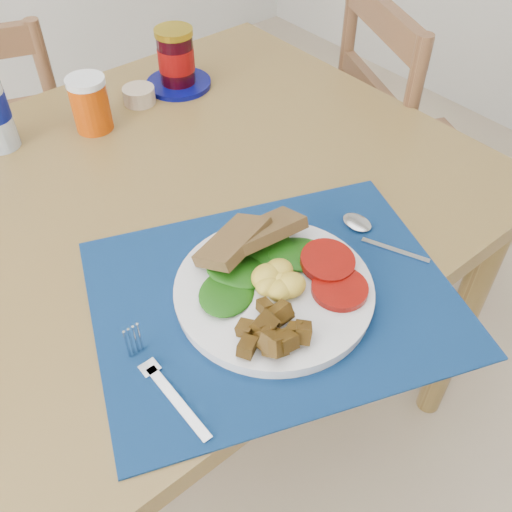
% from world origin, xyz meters
% --- Properties ---
extents(ground, '(4.00, 4.00, 0.00)m').
position_xyz_m(ground, '(0.00, 0.00, 0.00)').
color(ground, tan).
rests_on(ground, ground).
extents(table, '(1.40, 0.90, 0.75)m').
position_xyz_m(table, '(0.00, 0.20, 0.67)').
color(table, brown).
rests_on(table, ground).
extents(chair_end, '(0.52, 0.53, 1.09)m').
position_xyz_m(chair_end, '(0.88, 0.22, 0.56)').
color(chair_end, '#502F1D').
rests_on(chair_end, ground).
extents(placemat, '(0.62, 0.56, 0.00)m').
position_xyz_m(placemat, '(0.13, -0.12, 0.75)').
color(placemat, black).
rests_on(placemat, table).
extents(breakfast_plate, '(0.28, 0.28, 0.07)m').
position_xyz_m(breakfast_plate, '(0.13, -0.12, 0.77)').
color(breakfast_plate, silver).
rests_on(breakfast_plate, placemat).
extents(fork, '(0.02, 0.18, 0.00)m').
position_xyz_m(fork, '(-0.07, -0.13, 0.76)').
color(fork, '#B2B5BA').
rests_on(fork, placemat).
extents(spoon, '(0.05, 0.16, 0.00)m').
position_xyz_m(spoon, '(0.34, -0.11, 0.76)').
color(spoon, '#B2B5BA').
rests_on(spoon, placemat).
extents(juice_glass, '(0.07, 0.07, 0.10)m').
position_xyz_m(juice_glass, '(0.15, 0.45, 0.80)').
color(juice_glass, '#B43B04').
rests_on(juice_glass, table).
extents(ramekin, '(0.07, 0.07, 0.03)m').
position_xyz_m(ramekin, '(0.27, 0.48, 0.77)').
color(ramekin, '#BEA88B').
rests_on(ramekin, table).
extents(jam_on_saucer, '(0.14, 0.14, 0.13)m').
position_xyz_m(jam_on_saucer, '(0.37, 0.48, 0.81)').
color(jam_on_saucer, '#05095A').
rests_on(jam_on_saucer, table).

